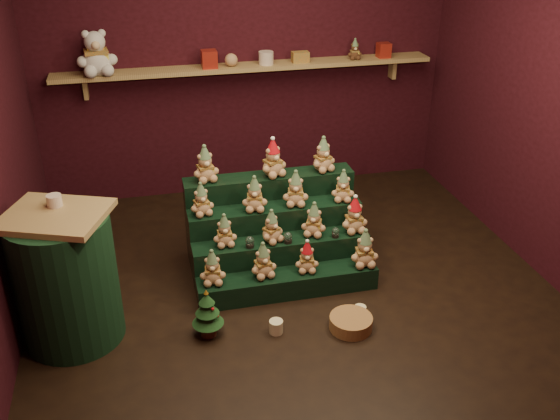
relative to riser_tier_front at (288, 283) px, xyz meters
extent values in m
plane|color=black|center=(0.07, 0.00, -0.09)|extent=(4.00, 4.00, 0.00)
cube|color=black|center=(0.07, 2.05, 1.31)|extent=(4.00, 0.10, 2.80)
cube|color=black|center=(0.07, -2.05, 1.31)|extent=(4.00, 0.10, 2.80)
cube|color=tan|center=(0.07, 1.87, 1.21)|extent=(3.60, 0.26, 0.04)
cube|color=tan|center=(-1.43, 1.94, 1.09)|extent=(0.04, 0.12, 0.20)
cube|color=tan|center=(1.57, 1.94, 1.09)|extent=(0.04, 0.12, 0.20)
cube|color=black|center=(0.00, 0.00, 0.00)|extent=(1.40, 0.22, 0.18)
cube|color=black|center=(0.00, 0.22, 0.09)|extent=(1.40, 0.22, 0.36)
cube|color=black|center=(0.00, 0.44, 0.18)|extent=(1.40, 0.22, 0.54)
cube|color=black|center=(0.00, 0.66, 0.27)|extent=(1.40, 0.22, 0.72)
cylinder|color=black|center=(-0.26, 0.16, 0.28)|extent=(0.06, 0.06, 0.03)
sphere|color=white|center=(-0.26, 0.16, 0.33)|extent=(0.07, 0.07, 0.07)
cylinder|color=black|center=(0.04, 0.16, 0.28)|extent=(0.06, 0.06, 0.02)
sphere|color=white|center=(0.04, 0.16, 0.33)|extent=(0.07, 0.07, 0.07)
cylinder|color=black|center=(0.42, 0.16, 0.28)|extent=(0.06, 0.06, 0.02)
sphere|color=white|center=(0.42, 0.16, 0.32)|extent=(0.06, 0.06, 0.06)
cube|color=tan|center=(-1.57, -0.15, 0.86)|extent=(0.79, 0.73, 0.04)
cylinder|color=black|center=(-1.57, -0.15, 0.38)|extent=(0.68, 0.68, 0.93)
cylinder|color=beige|center=(-1.57, -0.05, 0.92)|extent=(0.10, 0.10, 0.08)
cylinder|color=#422617|center=(-0.67, -0.36, -0.06)|extent=(0.11, 0.11, 0.06)
cone|color=#163C1A|center=(-0.67, -0.36, 0.07)|extent=(0.22, 0.22, 0.11)
cone|color=#163C1A|center=(-0.67, -0.36, 0.15)|extent=(0.17, 0.17, 0.10)
cone|color=#163C1A|center=(-0.67, -0.36, 0.22)|extent=(0.11, 0.11, 0.08)
cone|color=gold|center=(-0.67, -0.36, 0.27)|extent=(0.03, 0.03, 0.03)
cylinder|color=beige|center=(-0.20, -0.45, -0.04)|extent=(0.10, 0.10, 0.10)
cylinder|color=beige|center=(0.44, -0.41, -0.05)|extent=(0.09, 0.09, 0.09)
cylinder|color=#93643B|center=(0.33, -0.52, -0.04)|extent=(0.39, 0.39, 0.10)
cube|color=#A02518|center=(-0.30, 1.85, 1.31)|extent=(0.14, 0.14, 0.16)
cylinder|color=beige|center=(0.24, 1.85, 1.29)|extent=(0.14, 0.14, 0.12)
cube|color=#A02518|center=(1.42, 1.85, 1.30)|extent=(0.12, 0.12, 0.14)
sphere|color=tan|center=(-0.09, 1.85, 1.29)|extent=(0.12, 0.12, 0.12)
cube|color=#C5601B|center=(0.57, 1.85, 1.28)|extent=(0.16, 0.10, 0.10)
camera|label=1|loc=(-0.98, -3.88, 2.72)|focal=40.00mm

